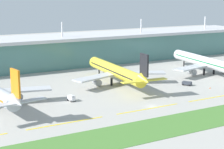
{
  "coord_description": "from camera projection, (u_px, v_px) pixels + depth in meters",
  "views": [
    {
      "loc": [
        -82.71,
        -117.07,
        43.05
      ],
      "look_at": [
        -0.36,
        31.31,
        7.0
      ],
      "focal_mm": 60.43,
      "sensor_mm": 36.0,
      "label": 1
    }
  ],
  "objects": [
    {
      "name": "grass_verge",
      "position": [
        187.0,
        122.0,
        129.86
      ],
      "size": [
        300.0,
        18.0,
        0.1
      ],
      "primitive_type": "cube",
      "color": "#477A33",
      "rests_on": "ground"
    },
    {
      "name": "pushback_tug",
      "position": [
        187.0,
        83.0,
        182.19
      ],
      "size": [
        4.31,
        5.01,
        1.85
      ],
      "color": "#333842",
      "rests_on": "ground"
    },
    {
      "name": "baggage_cart",
      "position": [
        71.0,
        98.0,
        155.05
      ],
      "size": [
        2.48,
        3.84,
        2.48
      ],
      "color": "silver",
      "rests_on": "ground"
    },
    {
      "name": "airliner_middle",
      "position": [
        116.0,
        71.0,
        183.56
      ],
      "size": [
        48.67,
        63.76,
        18.9
      ],
      "color": "yellow",
      "rests_on": "ground"
    },
    {
      "name": "taxiway_stripe_mid_east",
      "position": [
        214.0,
        97.0,
        161.05
      ],
      "size": [
        28.0,
        0.7,
        0.04
      ],
      "primitive_type": "cube",
      "color": "yellow",
      "rests_on": "ground"
    },
    {
      "name": "safety_cone_right_wingtip",
      "position": [
        210.0,
        88.0,
        176.24
      ],
      "size": [
        0.56,
        0.56,
        0.7
      ],
      "primitive_type": "cone",
      "color": "orange",
      "rests_on": "ground"
    },
    {
      "name": "terminal_building",
      "position": [
        59.0,
        51.0,
        230.69
      ],
      "size": [
        288.0,
        34.0,
        27.31
      ],
      "color": "slate",
      "rests_on": "ground"
    },
    {
      "name": "taxiway_stripe_centre",
      "position": [
        148.0,
        109.0,
        144.91
      ],
      "size": [
        28.0,
        0.7,
        0.04
      ],
      "primitive_type": "cube",
      "color": "yellow",
      "rests_on": "ground"
    },
    {
      "name": "airliner_far",
      "position": [
        208.0,
        63.0,
        206.76
      ],
      "size": [
        48.33,
        70.9,
        18.9
      ],
      "color": "silver",
      "rests_on": "ground"
    },
    {
      "name": "ground_plane",
      "position": [
        151.0,
        106.0,
        148.33
      ],
      "size": [
        600.0,
        600.0,
        0.0
      ],
      "primitive_type": "plane",
      "color": "#A8A59E"
    },
    {
      "name": "taxiway_stripe_mid_west",
      "position": [
        66.0,
        123.0,
        128.77
      ],
      "size": [
        28.0,
        0.7,
        0.04
      ],
      "primitive_type": "cube",
      "color": "yellow",
      "rests_on": "ground"
    }
  ]
}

